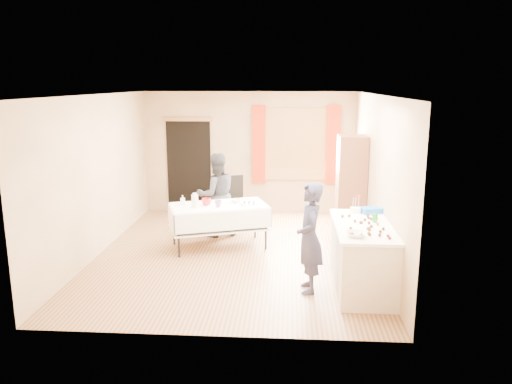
# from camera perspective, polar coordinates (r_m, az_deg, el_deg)

# --- Properties ---
(floor) EXTENTS (4.50, 5.50, 0.02)m
(floor) POSITION_cam_1_polar(r_m,az_deg,el_deg) (8.36, -2.35, -7.13)
(floor) COLOR #9E7047
(floor) RESTS_ON ground
(ceiling) EXTENTS (4.50, 5.50, 0.02)m
(ceiling) POSITION_cam_1_polar(r_m,az_deg,el_deg) (7.88, -2.52, 11.13)
(ceiling) COLOR white
(ceiling) RESTS_ON floor
(wall_back) EXTENTS (4.50, 0.02, 2.60)m
(wall_back) POSITION_cam_1_polar(r_m,az_deg,el_deg) (10.73, -0.83, 4.47)
(wall_back) COLOR tan
(wall_back) RESTS_ON floor
(wall_front) EXTENTS (4.50, 0.02, 2.60)m
(wall_front) POSITION_cam_1_polar(r_m,az_deg,el_deg) (5.35, -5.64, -3.78)
(wall_front) COLOR tan
(wall_front) RESTS_ON floor
(wall_left) EXTENTS (0.02, 5.50, 2.60)m
(wall_left) POSITION_cam_1_polar(r_m,az_deg,el_deg) (8.56, -17.66, 1.84)
(wall_left) COLOR tan
(wall_left) RESTS_ON floor
(wall_right) EXTENTS (0.02, 5.50, 2.60)m
(wall_right) POSITION_cam_1_polar(r_m,az_deg,el_deg) (8.09, 13.70, 1.48)
(wall_right) COLOR tan
(wall_right) RESTS_ON floor
(window_frame) EXTENTS (1.32, 0.06, 1.52)m
(window_frame) POSITION_cam_1_polar(r_m,az_deg,el_deg) (10.63, 4.55, 5.45)
(window_frame) COLOR olive
(window_frame) RESTS_ON wall_back
(window_pane) EXTENTS (1.20, 0.02, 1.40)m
(window_pane) POSITION_cam_1_polar(r_m,az_deg,el_deg) (10.61, 4.55, 5.44)
(window_pane) COLOR white
(window_pane) RESTS_ON wall_back
(curtain_left) EXTENTS (0.28, 0.06, 1.65)m
(curtain_left) POSITION_cam_1_polar(r_m,az_deg,el_deg) (10.60, 0.31, 5.47)
(curtain_left) COLOR #B12D12
(curtain_left) RESTS_ON wall_back
(curtain_right) EXTENTS (0.28, 0.06, 1.65)m
(curtain_right) POSITION_cam_1_polar(r_m,az_deg,el_deg) (10.62, 8.79, 5.33)
(curtain_right) COLOR #B12D12
(curtain_right) RESTS_ON wall_back
(doorway) EXTENTS (0.95, 0.04, 2.00)m
(doorway) POSITION_cam_1_polar(r_m,az_deg,el_deg) (10.93, -7.66, 2.92)
(doorway) COLOR black
(doorway) RESTS_ON floor
(door_lintel) EXTENTS (1.05, 0.06, 0.08)m
(door_lintel) POSITION_cam_1_polar(r_m,az_deg,el_deg) (10.78, -7.85, 8.25)
(door_lintel) COLOR olive
(door_lintel) RESTS_ON wall_back
(cabinet) EXTENTS (0.50, 0.60, 1.87)m
(cabinet) POSITION_cam_1_polar(r_m,az_deg,el_deg) (9.17, 10.80, 0.55)
(cabinet) COLOR brown
(cabinet) RESTS_ON floor
(counter) EXTENTS (0.79, 1.67, 0.91)m
(counter) POSITION_cam_1_polar(r_m,az_deg,el_deg) (7.04, 12.08, -7.24)
(counter) COLOR beige
(counter) RESTS_ON floor
(party_table) EXTENTS (1.82, 1.34, 0.75)m
(party_table) POSITION_cam_1_polar(r_m,az_deg,el_deg) (8.58, -4.25, -3.44)
(party_table) COLOR black
(party_table) RESTS_ON floor
(chair) EXTENTS (0.56, 0.56, 1.02)m
(chair) POSITION_cam_1_polar(r_m,az_deg,el_deg) (9.68, -2.34, -2.43)
(chair) COLOR black
(chair) RESTS_ON floor
(girl) EXTENTS (0.61, 0.45, 1.51)m
(girl) POSITION_cam_1_polar(r_m,az_deg,el_deg) (6.73, 6.15, -5.23)
(girl) COLOR #252541
(girl) RESTS_ON floor
(woman) EXTENTS (1.18, 1.14, 1.54)m
(woman) POSITION_cam_1_polar(r_m,az_deg,el_deg) (9.15, -4.53, -0.33)
(woman) COLOR black
(woman) RESTS_ON floor
(soda_can) EXTENTS (0.08, 0.08, 0.12)m
(soda_can) POSITION_cam_1_polar(r_m,az_deg,el_deg) (7.02, 13.44, -2.92)
(soda_can) COLOR #178125
(soda_can) RESTS_ON counter
(mixing_bowl) EXTENTS (0.33, 0.33, 0.06)m
(mixing_bowl) POSITION_cam_1_polar(r_m,az_deg,el_deg) (6.34, 11.31, -4.78)
(mixing_bowl) COLOR white
(mixing_bowl) RESTS_ON counter
(foam_block) EXTENTS (0.17, 0.14, 0.08)m
(foam_block) POSITION_cam_1_polar(r_m,az_deg,el_deg) (7.47, 11.30, -2.06)
(foam_block) COLOR white
(foam_block) RESTS_ON counter
(blue_basket) EXTENTS (0.35, 0.28, 0.08)m
(blue_basket) POSITION_cam_1_polar(r_m,az_deg,el_deg) (7.52, 12.99, -2.04)
(blue_basket) COLOR blue
(blue_basket) RESTS_ON counter
(pitcher) EXTENTS (0.15, 0.15, 0.22)m
(pitcher) POSITION_cam_1_polar(r_m,az_deg,el_deg) (8.33, -7.00, -1.04)
(pitcher) COLOR silver
(pitcher) RESTS_ON party_table
(cup_red) EXTENTS (0.28, 0.28, 0.12)m
(cup_red) POSITION_cam_1_polar(r_m,az_deg,el_deg) (8.48, -5.69, -1.11)
(cup_red) COLOR red
(cup_red) RESTS_ON party_table
(cup_rainbow) EXTENTS (0.20, 0.20, 0.11)m
(cup_rainbow) POSITION_cam_1_polar(r_m,az_deg,el_deg) (8.34, -4.34, -1.36)
(cup_rainbow) COLOR red
(cup_rainbow) RESTS_ON party_table
(small_bowl) EXTENTS (0.30, 0.30, 0.05)m
(small_bowl) POSITION_cam_1_polar(r_m,az_deg,el_deg) (8.67, -2.27, -0.99)
(small_bowl) COLOR white
(small_bowl) RESTS_ON party_table
(pastry_tray) EXTENTS (0.34, 0.32, 0.02)m
(pastry_tray) POSITION_cam_1_polar(r_m,az_deg,el_deg) (8.51, -0.79, -1.35)
(pastry_tray) COLOR white
(pastry_tray) RESTS_ON party_table
(bottle) EXTENTS (0.10, 0.10, 0.16)m
(bottle) POSITION_cam_1_polar(r_m,az_deg,el_deg) (8.56, -8.38, -0.91)
(bottle) COLOR white
(bottle) RESTS_ON party_table
(cake_balls) EXTENTS (0.51, 1.13, 0.04)m
(cake_balls) POSITION_cam_1_polar(r_m,az_deg,el_deg) (6.81, 12.44, -3.70)
(cake_balls) COLOR #3F2314
(cake_balls) RESTS_ON counter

